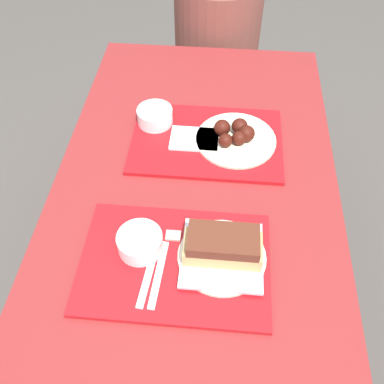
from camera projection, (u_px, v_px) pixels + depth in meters
ground_plane at (193, 324)px, 1.68m from camera, size 12.00×12.00×0.00m
picnic_table at (193, 229)px, 1.18m from camera, size 0.76×1.48×0.76m
picnic_bench_far at (211, 98)px, 2.01m from camera, size 0.72×0.28×0.44m
tray_near at (175, 263)px, 0.98m from camera, size 0.43×0.30×0.01m
tray_far at (207, 141)px, 1.24m from camera, size 0.43×0.30×0.01m
bowl_coleslaw_near at (140, 242)px, 0.98m from camera, size 0.11×0.11×0.05m
brisket_sandwich_plate at (222, 250)px, 0.96m from camera, size 0.20×0.20×0.08m
plastic_fork_near at (149, 273)px, 0.95m from camera, size 0.03×0.17×0.00m
plastic_knife_near at (159, 274)px, 0.95m from camera, size 0.03×0.17×0.00m
condiment_packet at (173, 236)px, 1.02m from camera, size 0.04×0.03×0.01m
bowl_coleslaw_far at (155, 115)px, 1.27m from camera, size 0.11×0.11×0.05m
wings_plate_far at (235, 136)px, 1.22m from camera, size 0.23×0.23×0.06m
napkin_far at (194, 139)px, 1.23m from camera, size 0.14×0.10×0.01m
person_seated_across at (217, 30)px, 1.75m from camera, size 0.35×0.35×0.66m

